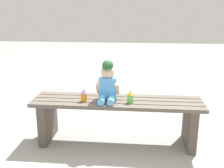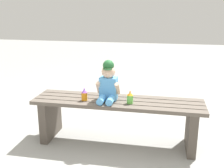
# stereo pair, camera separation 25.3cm
# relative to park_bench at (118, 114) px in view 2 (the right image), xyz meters

# --- Properties ---
(ground_plane) EXTENTS (16.00, 16.00, 0.00)m
(ground_plane) POSITION_rel_park_bench_xyz_m (0.00, 0.00, -0.32)
(ground_plane) COLOR #999993
(park_bench) EXTENTS (1.71, 0.41, 0.46)m
(park_bench) POSITION_rel_park_bench_xyz_m (0.00, 0.00, 0.00)
(park_bench) COLOR #60564C
(park_bench) RESTS_ON ground_plane
(child_figure) EXTENTS (0.23, 0.27, 0.40)m
(child_figure) POSITION_rel_park_bench_xyz_m (-0.09, -0.01, 0.32)
(child_figure) COLOR #59A5E5
(child_figure) RESTS_ON park_bench
(sippy_cup_left) EXTENTS (0.06, 0.06, 0.12)m
(sippy_cup_left) POSITION_rel_park_bench_xyz_m (-0.32, -0.07, 0.21)
(sippy_cup_left) COLOR orange
(sippy_cup_left) RESTS_ON park_bench
(sippy_cup_right) EXTENTS (0.06, 0.06, 0.12)m
(sippy_cup_right) POSITION_rel_park_bench_xyz_m (0.13, -0.07, 0.21)
(sippy_cup_right) COLOR #66CC4C
(sippy_cup_right) RESTS_ON park_bench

